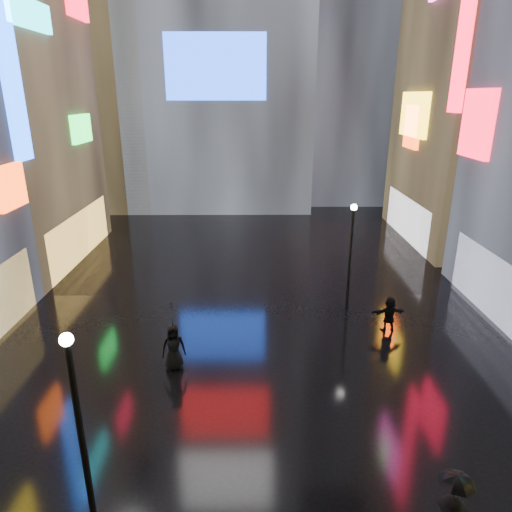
{
  "coord_description": "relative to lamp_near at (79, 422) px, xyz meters",
  "views": [
    {
      "loc": [
        -0.1,
        -1.85,
        9.9
      ],
      "look_at": [
        0.0,
        12.0,
        5.0
      ],
      "focal_mm": 32.0,
      "sensor_mm": 36.0,
      "label": 1
    }
  ],
  "objects": [
    {
      "name": "ground",
      "position": [
        4.03,
        13.38,
        -2.94
      ],
      "size": [
        140.0,
        140.0,
        0.0
      ],
      "primitive_type": "plane",
      "color": "black",
      "rests_on": "ground"
    },
    {
      "name": "lamp_far",
      "position": [
        8.57,
        11.91,
        0.0
      ],
      "size": [
        0.3,
        0.3,
        5.2
      ],
      "color": "black",
      "rests_on": "ground"
    },
    {
      "name": "umbrella_2",
      "position": [
        0.92,
        6.62,
        -0.63
      ],
      "size": [
        1.38,
        1.37,
        0.95
      ],
      "primitive_type": "imported",
      "rotation": [
        0.0,
        0.0,
        4.31
      ],
      "color": "black",
      "rests_on": "pedestrian_4"
    },
    {
      "name": "lamp_near",
      "position": [
        0.0,
        0.0,
        0.0
      ],
      "size": [
        0.3,
        0.3,
        5.2
      ],
      "color": "black",
      "rests_on": "ground"
    },
    {
      "name": "tower_flank_right",
      "position": [
        13.03,
        39.38,
        14.06
      ],
      "size": [
        12.0,
        12.0,
        34.0
      ],
      "primitive_type": "cube",
      "color": "black",
      "rests_on": "ground"
    },
    {
      "name": "pedestrian_4",
      "position": [
        0.92,
        6.62,
        -2.02
      ],
      "size": [
        1.02,
        0.79,
        1.84
      ],
      "primitive_type": "imported",
      "rotation": [
        0.0,
        0.0,
        0.25
      ],
      "color": "black",
      "rests_on": "ground"
    },
    {
      "name": "tower_flank_left",
      "position": [
        -9.97,
        35.38,
        10.06
      ],
      "size": [
        10.0,
        10.0,
        26.0
      ],
      "primitive_type": "cube",
      "color": "black",
      "rests_on": "ground"
    },
    {
      "name": "building_right_far",
      "position": [
        20.01,
        23.38,
        11.03
      ],
      "size": [
        10.28,
        12.0,
        28.0
      ],
      "color": "black",
      "rests_on": "ground"
    },
    {
      "name": "pedestrian_5",
      "position": [
        9.92,
        9.53,
        -2.14
      ],
      "size": [
        1.53,
        0.63,
        1.61
      ],
      "primitive_type": "imported",
      "rotation": [
        0.0,
        0.0,
        3.25
      ],
      "color": "black",
      "rests_on": "ground"
    },
    {
      "name": "umbrella_1",
      "position": [
        8.28,
        -0.94,
        -0.97
      ],
      "size": [
        0.95,
        0.95,
        0.66
      ],
      "primitive_type": "imported",
      "rotation": [
        0.0,
        0.0,
        2.82
      ],
      "color": "black",
      "rests_on": "pedestrian_2"
    }
  ]
}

